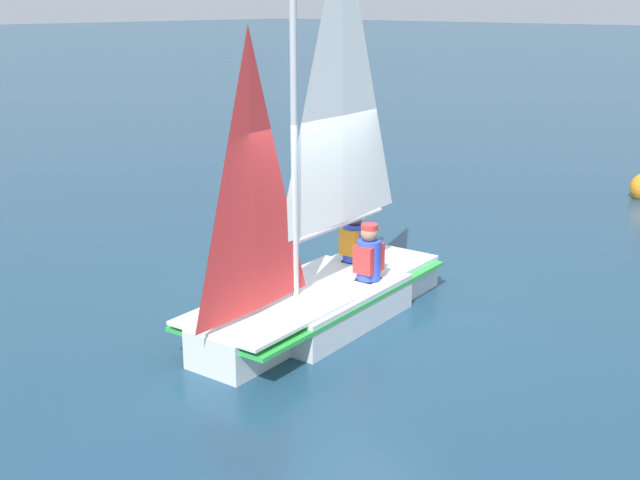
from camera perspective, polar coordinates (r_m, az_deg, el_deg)
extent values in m
plane|color=navy|center=(10.04, 0.00, -5.71)|extent=(260.00, 260.00, 0.00)
cube|color=silver|center=(9.96, 0.00, -4.53)|extent=(2.30, 1.61, 0.44)
cube|color=silver|center=(8.86, -5.89, -7.40)|extent=(0.98, 0.85, 0.44)
cube|color=silver|center=(11.16, 4.64, -2.22)|extent=(1.03, 1.27, 0.44)
cube|color=green|center=(9.91, 0.00, -3.77)|extent=(3.98, 1.81, 0.05)
cube|color=silver|center=(9.08, -4.03, -5.09)|extent=(1.90, 1.46, 0.04)
cylinder|color=#B7B7BC|center=(8.96, -1.87, 9.52)|extent=(0.08, 0.08, 4.53)
cylinder|color=#B7B7BC|center=(10.00, 1.46, 1.10)|extent=(1.85, 0.28, 0.07)
pyramid|color=white|center=(9.67, 1.55, 11.85)|extent=(1.75, 0.25, 3.68)
pyramid|color=red|center=(8.51, -4.89, 4.73)|extent=(1.32, 0.20, 3.06)
cube|color=black|center=(11.60, 5.96, -1.87)|extent=(0.08, 0.04, 0.31)
cube|color=black|center=(10.22, 3.44, -3.95)|extent=(0.31, 0.27, 0.45)
cylinder|color=blue|center=(10.06, 3.49, -1.41)|extent=(0.33, 0.33, 0.50)
cube|color=red|center=(10.05, 3.49, -1.28)|extent=(0.37, 0.30, 0.35)
sphere|color=#A87A56|center=(9.96, 3.52, 0.50)|extent=(0.22, 0.22, 0.22)
cylinder|color=red|center=(9.93, 3.53, 0.95)|extent=(0.23, 0.23, 0.06)
cube|color=black|center=(10.92, 2.40, -2.56)|extent=(0.31, 0.27, 0.45)
cylinder|color=blue|center=(10.77, 2.43, -0.17)|extent=(0.33, 0.33, 0.50)
cube|color=orange|center=(10.77, 2.44, -0.04)|extent=(0.37, 0.30, 0.35)
sphere|color=brown|center=(10.68, 2.46, 1.62)|extent=(0.22, 0.22, 0.22)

